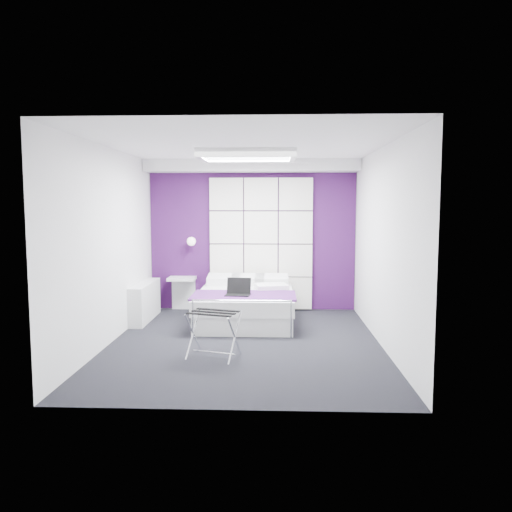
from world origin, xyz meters
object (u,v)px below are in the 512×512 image
at_px(radiator, 145,301).
at_px(luggage_rack, 214,335).
at_px(nightstand, 182,279).
at_px(bed, 246,305).
at_px(laptop, 238,291).
at_px(wall_lamp, 192,241).

distance_m(radiator, luggage_rack, 2.36).
bearing_deg(radiator, nightstand, 57.01).
xyz_separation_m(bed, laptop, (-0.08, -0.48, 0.30)).
height_order(nightstand, laptop, laptop).
xyz_separation_m(wall_lamp, radiator, (-0.64, -0.76, -0.92)).
height_order(wall_lamp, nightstand, wall_lamp).
bearing_deg(laptop, nightstand, 135.93).
height_order(radiator, laptop, laptop).
distance_m(radiator, laptop, 1.67).
bearing_deg(bed, radiator, 176.97).
xyz_separation_m(wall_lamp, laptop, (0.90, -1.32, -0.64)).
relative_size(wall_lamp, laptop, 0.42).
height_order(bed, laptop, laptop).
distance_m(bed, nightstand, 1.44).
relative_size(radiator, luggage_rack, 2.11).
bearing_deg(bed, laptop, -99.97).
bearing_deg(radiator, wall_lamp, 49.90).
relative_size(bed, nightstand, 3.96).
distance_m(wall_lamp, luggage_rack, 2.95).
bearing_deg(nightstand, luggage_rack, -71.62).
xyz_separation_m(radiator, bed, (1.63, -0.09, -0.03)).
bearing_deg(luggage_rack, laptop, 98.79).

